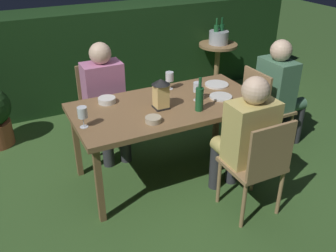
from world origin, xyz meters
name	(u,v)px	position (x,y,z in m)	size (l,w,h in m)	color
ground_plane	(168,173)	(0.00, 0.00, 0.00)	(16.00, 16.00, 0.00)	#385B28
dining_table	(168,110)	(0.00, 0.00, 0.67)	(1.66, 0.84, 0.73)	olive
chair_side_right_a	(101,102)	(-0.37, 0.81, 0.49)	(0.42, 0.40, 0.87)	#9E7A51
person_in_pink	(106,96)	(-0.37, 0.62, 0.64)	(0.38, 0.47, 1.15)	#C675A3
chair_side_left_b	(258,164)	(0.37, -0.81, 0.49)	(0.42, 0.40, 0.87)	#9E7A51
person_in_mustard	(245,135)	(0.37, -0.62, 0.64)	(0.38, 0.47, 1.15)	tan
chair_head_far	(263,106)	(1.08, 0.00, 0.49)	(0.40, 0.42, 0.87)	#9E7A51
person_in_green	(280,89)	(1.28, 0.00, 0.64)	(0.48, 0.38, 1.15)	#4C7A5B
lantern_centerpiece	(161,92)	(-0.09, -0.05, 0.88)	(0.15, 0.15, 0.27)	black
green_bottle_on_table	(199,98)	(0.18, -0.23, 0.84)	(0.07, 0.07, 0.29)	#195128
wine_glass_a	(82,113)	(-0.77, -0.09, 0.85)	(0.08, 0.08, 0.17)	silver
wine_glass_b	(197,88)	(0.27, -0.04, 0.85)	(0.08, 0.08, 0.17)	silver
wine_glass_c	(170,77)	(0.16, 0.30, 0.85)	(0.08, 0.08, 0.17)	silver
plate_a	(217,84)	(0.62, 0.18, 0.74)	(0.23, 0.23, 0.01)	white
plate_b	(221,97)	(0.49, -0.09, 0.74)	(0.21, 0.21, 0.01)	silver
bowl_olives	(107,100)	(-0.47, 0.26, 0.76)	(0.15, 0.15, 0.05)	silver
bowl_bread	(153,119)	(-0.25, -0.25, 0.75)	(0.13, 0.13, 0.04)	#BCAD8E
side_table	(217,61)	(1.49, 1.48, 0.46)	(0.52, 0.52, 0.70)	#937047
ice_bucket	(219,36)	(1.49, 1.48, 0.80)	(0.26, 0.26, 0.34)	#B2B7BF
hedge_backdrop	(100,54)	(0.00, 2.03, 0.60)	(5.44, 0.62, 1.20)	#193816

